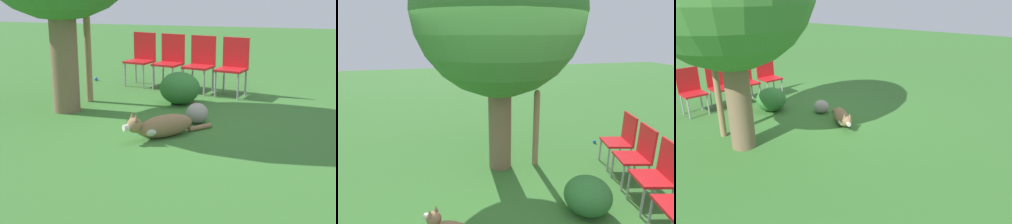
{
  "view_description": "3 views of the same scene",
  "coord_description": "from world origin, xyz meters",
  "views": [
    {
      "loc": [
        -5.82,
        -1.77,
        1.72
      ],
      "look_at": [
        -0.72,
        -0.36,
        0.3
      ],
      "focal_mm": 50.0,
      "sensor_mm": 36.0,
      "label": 1
    },
    {
      "loc": [
        -0.83,
        -2.67,
        2.24
      ],
      "look_at": [
        0.11,
        1.3,
        1.0
      ],
      "focal_mm": 28.0,
      "sensor_mm": 36.0,
      "label": 2
    },
    {
      "loc": [
        -3.97,
        4.42,
        2.4
      ],
      "look_at": [
        -0.85,
        -0.26,
        0.27
      ],
      "focal_mm": 35.0,
      "sensor_mm": 36.0,
      "label": 3
    }
  ],
  "objects": [
    {
      "name": "ground_plane",
      "position": [
        0.0,
        0.0,
        0.0
      ],
      "size": [
        30.0,
        30.0,
        0.0
      ],
      "primitive_type": "plane",
      "color": "#38702D"
    },
    {
      "name": "low_shrub",
      "position": [
        0.86,
        -0.1,
        0.24
      ],
      "size": [
        0.61,
        0.61,
        0.48
      ],
      "color": "#337533",
      "rests_on": "ground_plane"
    },
    {
      "name": "oak_tree",
      "position": [
        0.02,
        1.34,
        2.52
      ],
      "size": [
        2.55,
        2.55,
        3.82
      ],
      "color": "#7A6047",
      "rests_on": "ground_plane"
    },
    {
      "name": "red_chair_2",
      "position": [
        1.91,
        0.33,
        0.53
      ],
      "size": [
        0.51,
        0.52,
        0.93
      ],
      "rotation": [
        0.0,
        0.0,
        2.92
      ],
      "color": "red",
      "rests_on": "ground_plane"
    },
    {
      "name": "red_chair_3",
      "position": [
        2.05,
        0.89,
        0.53
      ],
      "size": [
        0.51,
        0.52,
        0.93
      ],
      "rotation": [
        0.0,
        0.0,
        2.92
      ],
      "color": "red",
      "rests_on": "ground_plane"
    },
    {
      "name": "fence_post",
      "position": [
        0.63,
        1.27,
        0.68
      ],
      "size": [
        0.1,
        0.1,
        1.34
      ],
      "color": "#937551",
      "rests_on": "ground_plane"
    },
    {
      "name": "tennis_ball",
      "position": [
        2.17,
        1.85,
        0.03
      ],
      "size": [
        0.07,
        0.07,
        0.07
      ],
      "color": "blue",
      "rests_on": "ground_plane"
    },
    {
      "name": "red_chair_1",
      "position": [
        1.77,
        -0.23,
        0.53
      ],
      "size": [
        0.51,
        0.52,
        0.93
      ],
      "rotation": [
        0.0,
        0.0,
        2.92
      ],
      "color": "red",
      "rests_on": "ground_plane"
    }
  ]
}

